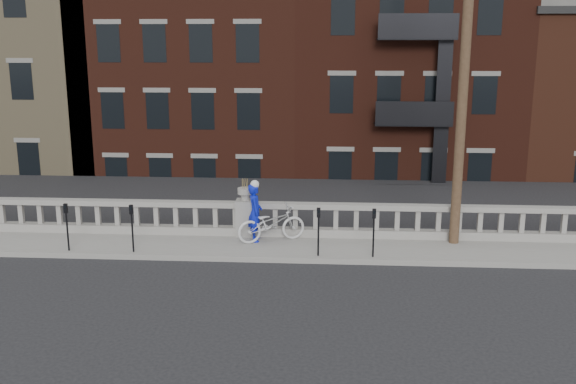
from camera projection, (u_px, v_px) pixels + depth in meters
The scene contains 12 objects.
ground at pixel (225, 288), 15.75m from camera, with size 120.00×120.00×0.00m, color black.
sidewalk at pixel (241, 247), 18.65m from camera, with size 32.00×2.20×0.15m, color gray.
balustrade at pixel (245, 219), 19.44m from camera, with size 28.00×0.34×1.03m.
planter_pedestal at pixel (245, 213), 19.40m from camera, with size 0.55×0.55×1.76m.
lower_level at pixel (297, 99), 37.50m from camera, with size 80.00×44.00×20.80m.
utility_pole at pixel (464, 66), 17.66m from camera, with size 1.60×0.28×10.00m.
parking_meter_a at pixel (67, 222), 17.91m from camera, with size 0.10×0.09×1.36m.
parking_meter_b at pixel (132, 223), 17.80m from camera, with size 0.10×0.09×1.36m.
parking_meter_c at pixel (318, 226), 17.47m from camera, with size 0.10×0.09×1.36m.
parking_meter_d at pixel (374, 227), 17.38m from camera, with size 0.10×0.09×1.36m.
bicycle at pixel (271, 223), 18.84m from camera, with size 0.71×2.05×1.08m, color silver.
cyclist at pixel (255, 212), 18.81m from camera, with size 0.63×0.41×1.72m, color #0C19B7.
Camera 1 is at (2.51, -14.66, 5.91)m, focal length 40.00 mm.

